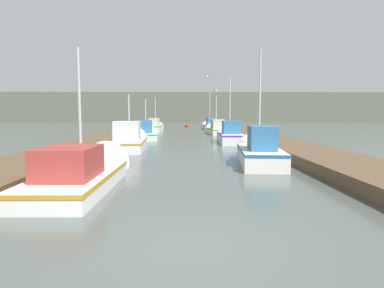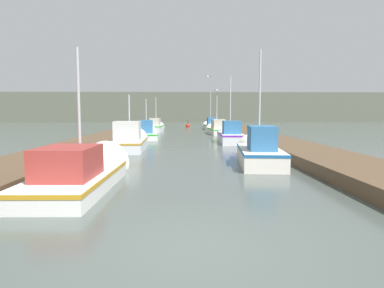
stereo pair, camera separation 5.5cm
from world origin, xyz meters
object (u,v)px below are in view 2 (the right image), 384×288
at_px(mooring_piling_0, 235,130).
at_px(mooring_piling_3, 150,123).
at_px(seagull_lead, 208,77).
at_px(fishing_boat_4, 146,133).
at_px(seagull_1, 216,90).
at_px(fishing_boat_1, 258,151).
at_px(fishing_boat_3, 230,135).
at_px(mooring_piling_1, 145,127).
at_px(fishing_boat_5, 216,129).
at_px(fishing_boat_6, 156,127).
at_px(fishing_boat_0, 84,172).
at_px(fishing_boat_7, 210,126).
at_px(mooring_piling_2, 222,125).
at_px(channel_buoy, 188,126).
at_px(fishing_boat_2, 130,141).

distance_m(mooring_piling_0, mooring_piling_3, 16.61).
xyz_separation_m(mooring_piling_0, seagull_lead, (-2.42, -2.50, 4.00)).
height_order(fishing_boat_4, seagull_1, seagull_1).
height_order(fishing_boat_4, seagull_lead, seagull_lead).
bearing_deg(fishing_boat_1, fishing_boat_3, 94.98).
relative_size(mooring_piling_1, seagull_lead, 1.79).
relative_size(fishing_boat_4, fishing_boat_5, 1.19).
xyz_separation_m(fishing_boat_6, mooring_piling_0, (7.14, -9.43, 0.15)).
height_order(fishing_boat_4, mooring_piling_1, fishing_boat_4).
xyz_separation_m(fishing_boat_0, fishing_boat_6, (-0.08, 27.24, 0.11)).
height_order(fishing_boat_7, mooring_piling_2, fishing_boat_7).
bearing_deg(mooring_piling_3, fishing_boat_3, -67.75).
relative_size(mooring_piling_2, seagull_lead, 2.43).
xyz_separation_m(mooring_piling_1, channel_buoy, (4.72, 11.98, -0.32)).
distance_m(fishing_boat_3, mooring_piling_1, 14.31).
relative_size(mooring_piling_1, mooring_piling_3, 0.69).
relative_size(fishing_boat_4, mooring_piling_1, 6.60).
relative_size(mooring_piling_2, mooring_piling_3, 0.95).
bearing_deg(channel_buoy, fishing_boat_5, -80.68).
relative_size(fishing_boat_6, mooring_piling_2, 4.52).
relative_size(mooring_piling_2, channel_buoy, 1.18).
distance_m(fishing_boat_1, mooring_piling_3, 28.92).
distance_m(fishing_boat_3, fishing_boat_6, 14.54).
bearing_deg(fishing_boat_0, mooring_piling_0, 69.43).
distance_m(fishing_boat_3, fishing_boat_4, 7.47).
height_order(mooring_piling_1, seagull_1, seagull_1).
bearing_deg(channel_buoy, fishing_boat_1, -85.85).
bearing_deg(fishing_boat_5, mooring_piling_1, 149.81).
relative_size(fishing_boat_2, seagull_lead, 10.88).
xyz_separation_m(fishing_boat_2, fishing_boat_3, (6.30, 4.16, 0.02)).
xyz_separation_m(fishing_boat_7, mooring_piling_1, (-7.31, -4.98, 0.06)).
distance_m(fishing_boat_3, seagull_1, 3.28).
bearing_deg(fishing_boat_0, fishing_boat_1, 36.05).
bearing_deg(fishing_boat_2, mooring_piling_1, 91.60).
distance_m(fishing_boat_6, mooring_piling_3, 5.07).
bearing_deg(seagull_1, fishing_boat_6, 53.16).
bearing_deg(fishing_boat_2, fishing_boat_4, 87.71).
bearing_deg(fishing_boat_3, seagull_1, 168.68).
bearing_deg(mooring_piling_0, fishing_boat_1, -94.67).
bearing_deg(mooring_piling_2, mooring_piling_3, 150.82).
bearing_deg(fishing_boat_7, seagull_lead, -98.72).
bearing_deg(fishing_boat_5, fishing_boat_6, 139.78).
xyz_separation_m(fishing_boat_3, seagull_1, (-0.95, 0.22, 3.13)).
bearing_deg(fishing_boat_5, channel_buoy, 94.77).
height_order(mooring_piling_0, mooring_piling_2, mooring_piling_2).
xyz_separation_m(fishing_boat_6, mooring_piling_1, (-1.17, -0.89, 0.00)).
height_order(mooring_piling_2, channel_buoy, mooring_piling_2).
xyz_separation_m(mooring_piling_0, seagull_1, (-1.91, -3.51, 2.97)).
relative_size(fishing_boat_1, seagull_lead, 9.97).
bearing_deg(fishing_boat_4, fishing_boat_1, -71.40).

